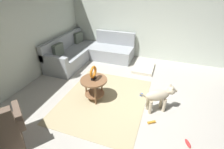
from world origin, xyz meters
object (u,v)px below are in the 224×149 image
Objects in this scene: torus_sculpture at (93,73)px; dog_bed_mat at (144,68)px; sectional_couch at (87,53)px; dog_toy_ball at (141,95)px; side_table at (94,84)px; dog_toy_bone at (188,143)px; dog at (159,96)px; dog_toy_rope at (152,122)px.

dog_bed_mat is (1.85, -0.84, -0.67)m from torus_sculpture.
dog_toy_ball is at bearing -123.25° from sectional_couch.
side_table reaches higher than dog_toy_ball.
dog_toy_bone is at bearing -107.15° from torus_sculpture.
dog reaches higher than dog_bed_mat.
dog is (-1.77, -2.54, 0.09)m from sectional_couch.
sectional_couch reaches higher than torus_sculpture.
dog_toy_bone is (-0.72, -0.60, -0.35)m from dog.
dog_bed_mat is (-0.01, -1.94, -0.24)m from sectional_couch.
dog is at bearing 39.81° from dog_toy_bone.
side_table is 3.71× the size of dog_toy_rope.
dog_toy_bone is (-0.29, -0.66, 0.00)m from dog_toy_rope.
sectional_couch is 12.50× the size of dog_toy_bone.
dog_toy_bone is at bearing -113.79° from dog_toy_rope.
side_table is 3.33× the size of dog_toy_bone.
dog_bed_mat is 1.06× the size of dog.
sectional_couch is 13.91× the size of dog_toy_rope.
dog_bed_mat is 2.25m from dog_toy_rope.
side_table is 0.80× the size of dog.
dog is at bearing -124.80° from sectional_couch.
dog is at bearing -86.39° from torus_sculpture.
dog_bed_mat is at bearing 7.60° from dog_toy_ball.
side_table reaches higher than dog_bed_mat.
dog_bed_mat is 1.89m from dog.
sectional_couch is at bearing 56.75° from dog_toy_ball.
sectional_couch reaches higher than dog_bed_mat.
dog_toy_ball is at bearing 23.90° from dog_toy_rope.
side_table is 1.84× the size of torus_sculpture.
dog_bed_mat reaches higher than dog_toy_bone.
dog_toy_ball is 0.48× the size of dog_toy_bone.
dog_toy_rope is at bearing -156.10° from dog_toy_ball.
dog is 1.00m from dog_toy_bone.
dog is (0.09, -1.44, -0.04)m from side_table.
dog_toy_rope is (-0.34, -1.38, -0.39)m from side_table.
sectional_couch is 2.99× the size of dog.
side_table is at bearing 155.60° from dog_bed_mat.
torus_sculpture is 1.58m from dog_toy_rope.
dog reaches higher than dog_toy_bone.
torus_sculpture is at bearing -149.29° from sectional_couch.
dog is 4.18× the size of dog_toy_bone.
torus_sculpture is at bearing -117.49° from dog.
dog_bed_mat is 2.75m from dog_toy_bone.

